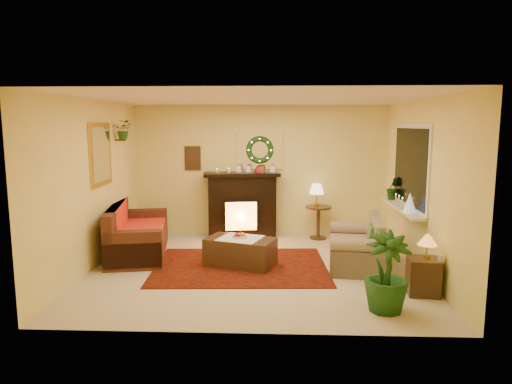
{
  "coord_description": "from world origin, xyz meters",
  "views": [
    {
      "loc": [
        0.29,
        -6.86,
        2.22
      ],
      "look_at": [
        0.0,
        0.35,
        1.15
      ],
      "focal_mm": 32.0,
      "sensor_mm": 36.0,
      "label": 1
    }
  ],
  "objects_px": {
    "loveseat": "(355,240)",
    "coffee_table": "(240,253)",
    "end_table_square": "(423,274)",
    "sofa": "(139,229)",
    "side_table_round": "(318,222)",
    "fireplace": "(242,209)"
  },
  "relations": [
    {
      "from": "sofa",
      "to": "side_table_round",
      "type": "relative_size",
      "value": 3.1
    },
    {
      "from": "end_table_square",
      "to": "coffee_table",
      "type": "xyz_separation_m",
      "value": [
        -2.5,
        1.12,
        -0.06
      ]
    },
    {
      "from": "sofa",
      "to": "fireplace",
      "type": "height_order",
      "value": "fireplace"
    },
    {
      "from": "fireplace",
      "to": "side_table_round",
      "type": "bearing_deg",
      "value": -13.36
    },
    {
      "from": "fireplace",
      "to": "coffee_table",
      "type": "height_order",
      "value": "fireplace"
    },
    {
      "from": "sofa",
      "to": "coffee_table",
      "type": "xyz_separation_m",
      "value": [
        1.8,
        -0.61,
        -0.22
      ]
    },
    {
      "from": "loveseat",
      "to": "side_table_round",
      "type": "distance_m",
      "value": 1.77
    },
    {
      "from": "coffee_table",
      "to": "end_table_square",
      "type": "bearing_deg",
      "value": -4.79
    },
    {
      "from": "sofa",
      "to": "end_table_square",
      "type": "xyz_separation_m",
      "value": [
        4.3,
        -1.72,
        -0.16
      ]
    },
    {
      "from": "fireplace",
      "to": "end_table_square",
      "type": "distance_m",
      "value": 4.02
    },
    {
      "from": "coffee_table",
      "to": "loveseat",
      "type": "bearing_deg",
      "value": 21.4
    },
    {
      "from": "loveseat",
      "to": "side_table_round",
      "type": "height_order",
      "value": "loveseat"
    },
    {
      "from": "side_table_round",
      "to": "end_table_square",
      "type": "relative_size",
      "value": 1.34
    },
    {
      "from": "fireplace",
      "to": "side_table_round",
      "type": "xyz_separation_m",
      "value": [
        1.51,
        -0.14,
        -0.23
      ]
    },
    {
      "from": "end_table_square",
      "to": "loveseat",
      "type": "bearing_deg",
      "value": 120.08
    },
    {
      "from": "side_table_round",
      "to": "coffee_table",
      "type": "height_order",
      "value": "side_table_round"
    },
    {
      "from": "sofa",
      "to": "loveseat",
      "type": "relative_size",
      "value": 1.49
    },
    {
      "from": "loveseat",
      "to": "coffee_table",
      "type": "xyz_separation_m",
      "value": [
        -1.81,
        -0.07,
        -0.21
      ]
    },
    {
      "from": "sofa",
      "to": "coffee_table",
      "type": "relative_size",
      "value": 1.9
    },
    {
      "from": "loveseat",
      "to": "end_table_square",
      "type": "height_order",
      "value": "loveseat"
    },
    {
      "from": "end_table_square",
      "to": "fireplace",
      "type": "bearing_deg",
      "value": 130.65
    },
    {
      "from": "side_table_round",
      "to": "fireplace",
      "type": "bearing_deg",
      "value": 174.59
    }
  ]
}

